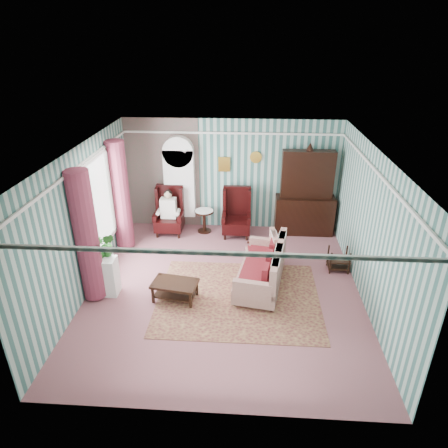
# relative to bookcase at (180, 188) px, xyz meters

# --- Properties ---
(floor) EXTENTS (6.00, 6.00, 0.00)m
(floor) POSITION_rel_bookcase_xyz_m (1.35, -2.84, -1.12)
(floor) COLOR #884F57
(floor) RESTS_ON ground
(room_shell) EXTENTS (5.53, 6.02, 2.91)m
(room_shell) POSITION_rel_bookcase_xyz_m (0.73, -2.66, 0.89)
(room_shell) COLOR #3A6A63
(room_shell) RESTS_ON ground
(bookcase) EXTENTS (0.80, 0.28, 2.24)m
(bookcase) POSITION_rel_bookcase_xyz_m (0.00, 0.00, 0.00)
(bookcase) COLOR silver
(bookcase) RESTS_ON floor
(dresser_hutch) EXTENTS (1.50, 0.56, 2.36)m
(dresser_hutch) POSITION_rel_bookcase_xyz_m (3.25, -0.12, 0.06)
(dresser_hutch) COLOR black
(dresser_hutch) RESTS_ON floor
(wingback_left) EXTENTS (0.76, 0.80, 1.25)m
(wingback_left) POSITION_rel_bookcase_xyz_m (-0.25, -0.39, -0.50)
(wingback_left) COLOR black
(wingback_left) RESTS_ON floor
(wingback_right) EXTENTS (0.76, 0.80, 1.25)m
(wingback_right) POSITION_rel_bookcase_xyz_m (1.50, -0.39, -0.50)
(wingback_right) COLOR black
(wingback_right) RESTS_ON floor
(seated_woman) EXTENTS (0.44, 0.40, 1.18)m
(seated_woman) POSITION_rel_bookcase_xyz_m (-0.25, -0.39, -0.53)
(seated_woman) COLOR silver
(seated_woman) RESTS_ON floor
(round_side_table) EXTENTS (0.50, 0.50, 0.60)m
(round_side_table) POSITION_rel_bookcase_xyz_m (0.65, -0.24, -0.82)
(round_side_table) COLOR black
(round_side_table) RESTS_ON floor
(nest_table) EXTENTS (0.45, 0.38, 0.54)m
(nest_table) POSITION_rel_bookcase_xyz_m (3.82, -1.94, -0.85)
(nest_table) COLOR black
(nest_table) RESTS_ON floor
(plant_stand) EXTENTS (0.55, 0.35, 0.80)m
(plant_stand) POSITION_rel_bookcase_xyz_m (-1.05, -3.14, -0.72)
(plant_stand) COLOR white
(plant_stand) RESTS_ON floor
(rug) EXTENTS (3.20, 2.60, 0.01)m
(rug) POSITION_rel_bookcase_xyz_m (1.65, -3.14, -1.11)
(rug) COLOR #47171E
(rug) RESTS_ON floor
(sofa) EXTENTS (1.30, 2.04, 0.94)m
(sofa) POSITION_rel_bookcase_xyz_m (2.09, -2.64, -0.65)
(sofa) COLOR #C0B894
(sofa) RESTS_ON floor
(floral_armchair) EXTENTS (0.86, 0.80, 0.86)m
(floral_armchair) POSITION_rel_bookcase_xyz_m (2.11, -1.97, -0.69)
(floral_armchair) COLOR beige
(floral_armchair) RESTS_ON floor
(coffee_table) EXTENTS (0.95, 0.66, 0.39)m
(coffee_table) POSITION_rel_bookcase_xyz_m (0.40, -3.25, -0.93)
(coffee_table) COLOR black
(coffee_table) RESTS_ON floor
(potted_plant_a) EXTENTS (0.46, 0.42, 0.46)m
(potted_plant_a) POSITION_rel_bookcase_xyz_m (-1.09, -3.25, -0.09)
(potted_plant_a) COLOR #25561B
(potted_plant_a) RESTS_ON plant_stand
(potted_plant_b) EXTENTS (0.28, 0.23, 0.50)m
(potted_plant_b) POSITION_rel_bookcase_xyz_m (-0.93, -3.01, -0.07)
(potted_plant_b) COLOR #234816
(potted_plant_b) RESTS_ON plant_stand
(potted_plant_c) EXTENTS (0.28, 0.28, 0.41)m
(potted_plant_c) POSITION_rel_bookcase_xyz_m (-1.09, -3.08, -0.11)
(potted_plant_c) COLOR #1C4816
(potted_plant_c) RESTS_ON plant_stand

